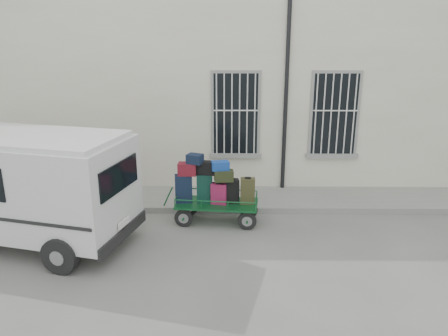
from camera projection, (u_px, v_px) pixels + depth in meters
name	position (u px, v px, depth m)	size (l,w,h in m)	color
ground	(255.00, 238.00, 9.75)	(80.00, 80.00, 0.00)	#61615D
building	(247.00, 77.00, 14.11)	(24.00, 5.15, 6.00)	beige
sidewalk	(250.00, 199.00, 11.83)	(24.00, 1.70, 0.15)	gray
luggage_cart	(213.00, 190.00, 10.31)	(2.31, 1.07, 1.70)	black
van	(19.00, 181.00, 9.20)	(5.11, 3.10, 2.41)	silver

